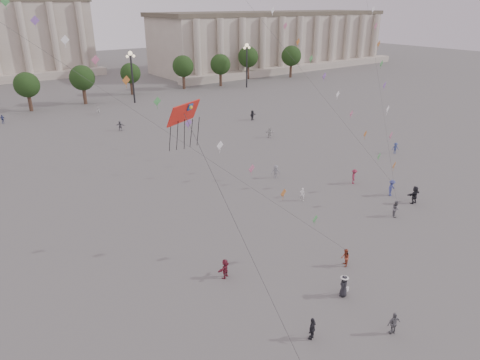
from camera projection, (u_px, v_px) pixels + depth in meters
ground at (336, 297)px, 31.02m from camera, size 360.00×360.00×0.00m
hall_east at (276, 40)px, 138.65m from camera, size 84.00×26.22×17.20m
tree_row at (47, 79)px, 86.92m from camera, size 137.12×5.12×8.00m
lamp_post_mid_east at (132, 68)px, 88.44m from camera, size 2.00×0.90×10.65m
lamp_post_far_east at (247, 57)px, 104.87m from camera, size 2.00×0.90×10.65m
person_crowd_0 at (2, 119)px, 75.39m from camera, size 0.94×0.45×1.55m
person_crowd_3 at (415, 195)px, 45.23m from camera, size 1.85×0.74×1.95m
person_crowd_4 at (98, 111)px, 81.47m from camera, size 1.12×1.39×1.48m
person_crowd_6 at (276, 172)px, 51.80m from camera, size 1.24×1.07×1.67m
person_crowd_7 at (270, 133)px, 67.32m from camera, size 1.40×1.43×1.63m
person_crowd_8 at (354, 177)px, 50.18m from camera, size 1.32×1.25×1.79m
person_crowd_9 at (252, 115)px, 77.47m from camera, size 1.74×1.02×1.79m
person_crowd_12 at (120, 126)px, 71.16m from camera, size 1.44×1.44×1.66m
person_crowd_13 at (302, 194)px, 45.92m from camera, size 0.57×0.65×1.48m
person_crowd_14 at (395, 148)px, 60.33m from camera, size 1.18×1.02×1.58m
tourist_2 at (225, 268)px, 33.01m from camera, size 1.53×1.06×1.59m
tourist_3 at (394, 323)px, 27.35m from camera, size 1.01×0.65×1.60m
tourist_4 at (312, 329)px, 26.93m from camera, size 1.01×0.70×1.59m
kite_flyer_0 at (345, 258)px, 34.43m from camera, size 0.93×0.95×1.54m
kite_flyer_1 at (392, 188)px, 47.05m from camera, size 1.30×0.89×1.85m
kite_flyer_2 at (396, 209)px, 42.50m from camera, size 1.02×1.02×1.67m
hat_person at (344, 286)px, 30.87m from camera, size 0.97×0.84×1.69m
dragon_kite at (185, 129)px, 21.20m from camera, size 2.32×4.61×15.51m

